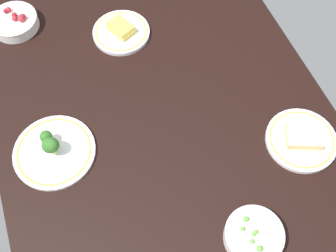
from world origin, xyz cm
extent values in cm
cube|color=black|center=(0.00, 0.00, 2.00)|extent=(141.67, 96.48, 4.00)
cylinder|color=white|center=(-38.53, -1.79, 4.69)|extent=(18.49, 18.49, 1.39)
torus|color=gold|center=(-38.53, -1.79, 5.39)|extent=(16.77, 16.77, 0.50)
cube|color=#F2D14C|center=(-38.53, -1.79, 6.91)|extent=(9.56, 8.45, 3.04)
cylinder|color=white|center=(16.69, 33.55, 4.74)|extent=(19.85, 19.85, 1.49)
torus|color=gold|center=(16.69, 33.55, 5.49)|extent=(17.97, 17.97, 0.50)
cube|color=beige|center=(16.69, 33.55, 6.09)|extent=(10.36, 11.58, 1.20)
cube|color=#E5B24C|center=(16.69, 33.55, 7.09)|extent=(10.36, 11.58, 0.80)
cube|color=beige|center=(16.69, 33.55, 8.09)|extent=(10.36, 11.58, 1.20)
cylinder|color=white|center=(-4.13, -31.95, 4.54)|extent=(22.68, 22.68, 1.09)
torus|color=gold|center=(-4.13, -31.95, 5.09)|extent=(20.46, 20.46, 0.50)
cylinder|color=#9EBC72|center=(-3.96, -32.07, 6.29)|extent=(1.57, 1.57, 2.40)
sphere|color=#2D6023|center=(-3.96, -32.07, 9.17)|extent=(4.48, 4.48, 4.48)
cylinder|color=#9EBC72|center=(-7.24, -32.60, 6.18)|extent=(1.20, 1.20, 2.18)
sphere|color=#2D6023|center=(-7.24, -32.60, 8.56)|extent=(3.44, 3.44, 3.44)
cylinder|color=#9EBC72|center=(-3.55, -31.53, 6.56)|extent=(1.36, 1.36, 2.93)
sphere|color=#2D6023|center=(-3.55, -31.53, 9.48)|extent=(3.88, 3.88, 3.88)
cylinder|color=white|center=(-53.85, -33.34, 5.82)|extent=(15.19, 15.19, 3.65)
torus|color=white|center=(-53.85, -33.34, 7.65)|extent=(15.38, 15.38, 0.80)
sphere|color=#B2232D|center=(-52.85, -32.77, 8.54)|extent=(1.79, 1.79, 1.79)
sphere|color=maroon|center=(-52.39, -30.14, 8.70)|extent=(2.11, 2.11, 2.11)
sphere|color=maroon|center=(-57.17, -34.91, 8.42)|extent=(1.55, 1.55, 1.55)
sphere|color=maroon|center=(-54.19, -32.55, 8.58)|extent=(1.86, 1.86, 1.86)
sphere|color=#B2232D|center=(-57.37, -33.91, 8.51)|extent=(1.72, 1.72, 1.72)
sphere|color=#B2232D|center=(-51.60, -30.77, 8.57)|extent=(1.84, 1.84, 1.84)
cylinder|color=white|center=(36.34, 8.70, 6.29)|extent=(14.34, 14.34, 4.58)
torus|color=white|center=(36.34, 8.70, 8.58)|extent=(14.56, 14.56, 0.80)
sphere|color=#599E38|center=(36.44, 8.19, 9.10)|extent=(1.05, 1.05, 1.05)
sphere|color=#599E38|center=(37.81, 7.11, 9.15)|extent=(1.14, 1.14, 1.14)
sphere|color=#599E38|center=(34.28, 6.30, 9.16)|extent=(1.16, 1.16, 1.16)
sphere|color=#599E38|center=(36.10, 8.92, 9.17)|extent=(1.19, 1.19, 1.19)
sphere|color=#599E38|center=(39.94, 7.98, 9.33)|extent=(1.51, 1.51, 1.51)
sphere|color=#599E38|center=(32.47, 8.07, 9.30)|extent=(1.45, 1.45, 1.45)
camera|label=1|loc=(52.39, -19.64, 108.11)|focal=44.27mm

